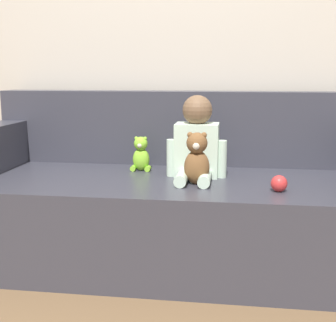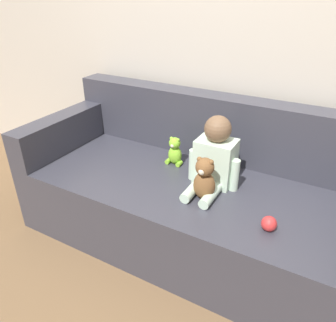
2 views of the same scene
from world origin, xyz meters
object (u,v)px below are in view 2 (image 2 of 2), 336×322
Objects in this scene: couch at (194,194)px; plush_toy_side at (175,152)px; teddy_bear_brown at (204,179)px; toy_ball at (269,224)px; person_baby at (214,158)px.

plush_toy_side is at bearing 157.73° from couch.
teddy_bear_brown is 3.37× the size of toy_ball.
toy_ball is at bearing -33.68° from person_baby.
couch reaches higher than person_baby.
couch is at bearing 167.25° from person_baby.
teddy_bear_brown is at bearing -40.14° from plush_toy_side.
person_baby is (0.14, -0.03, 0.32)m from couch.
person_baby reaches higher than toy_ball.
person_baby reaches higher than teddy_bear_brown.
toy_ball is (0.72, -0.37, -0.05)m from plush_toy_side.
plush_toy_side is at bearing 152.59° from toy_ball.
toy_ball is (0.39, -0.09, -0.09)m from teddy_bear_brown.
person_baby is at bearing 146.32° from toy_ball.
teddy_bear_brown reaches higher than toy_ball.
couch is at bearing 126.21° from teddy_bear_brown.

